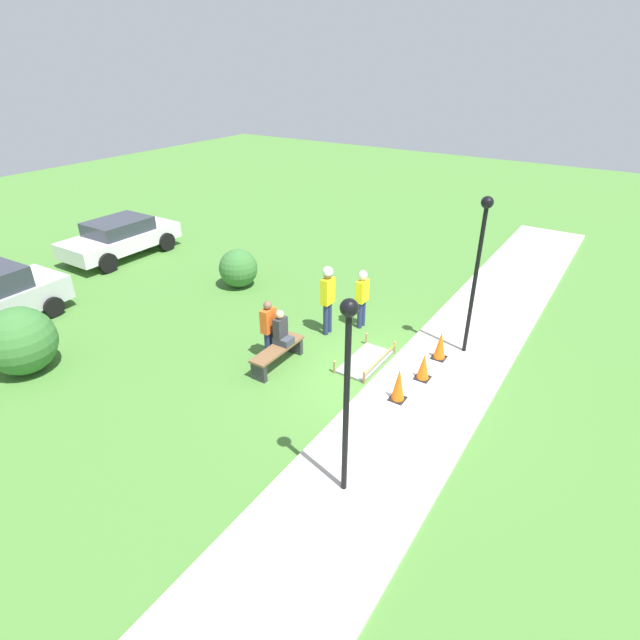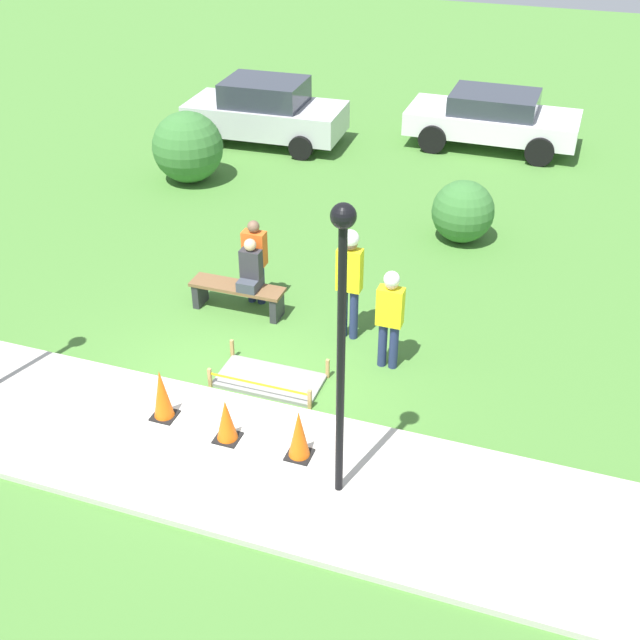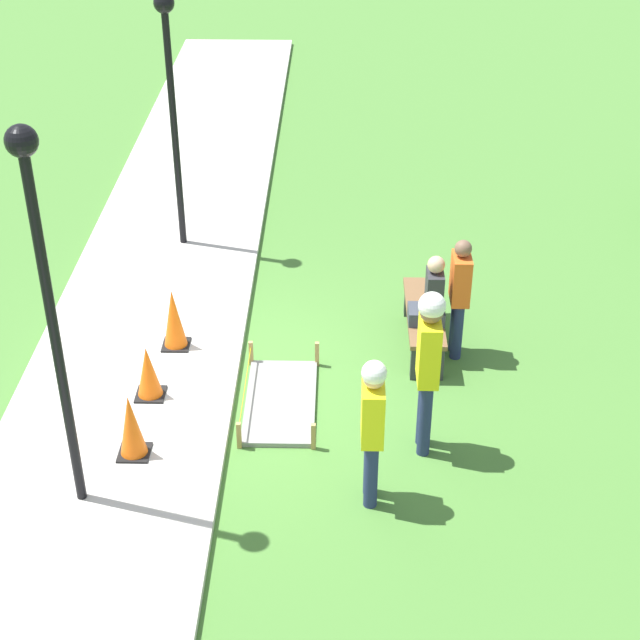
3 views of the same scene
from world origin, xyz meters
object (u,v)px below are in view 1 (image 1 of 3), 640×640
Objects in this scene: person_seated_on_bench at (281,331)px; worker_assistant at (328,293)px; traffic_cone_near_patch at (399,384)px; lamppost_far at (347,372)px; park_bench at (278,353)px; lamppost_near at (479,255)px; bystander_in_orange_shirt at (269,327)px; traffic_cone_sidewalk_edge at (440,345)px; traffic_cone_far_patch at (424,367)px; parked_car_white at (120,237)px; worker_supervisor at (362,294)px.

worker_assistant is at bearing -5.87° from person_seated_on_bench.
lamppost_far reaches higher than traffic_cone_near_patch.
park_bench is 0.42× the size of lamppost_near.
bystander_in_orange_shirt is at bearing 90.96° from traffic_cone_near_patch.
person_seated_on_bench is 0.35m from bystander_in_orange_shirt.
traffic_cone_sidewalk_edge is at bearing -84.60° from worker_assistant.
worker_assistant reaches higher than park_bench.
traffic_cone_near_patch is at bearing -85.53° from park_bench.
park_bench is 0.45× the size of lamppost_far.
traffic_cone_near_patch is 1.07m from traffic_cone_far_patch.
traffic_cone_sidewalk_edge is 0.19× the size of lamppost_near.
worker_assistant reaches higher than traffic_cone_sidewalk_edge.
traffic_cone_sidewalk_edge is 4.25m from bystander_in_orange_shirt.
traffic_cone_far_patch is 3.49m from person_seated_on_bench.
traffic_cone_far_patch is at bearing -7.70° from traffic_cone_near_patch.
parked_car_white reaches higher than person_seated_on_bench.
lamppost_far is at bearing -127.10° from park_bench.
traffic_cone_far_patch is 0.74× the size of person_seated_on_bench.
traffic_cone_sidewalk_edge is at bearing -54.07° from park_bench.
traffic_cone_near_patch reaches higher than traffic_cone_sidewalk_edge.
person_seated_on_bench is (0.25, 0.05, 0.51)m from park_bench.
worker_assistant reaches higher than traffic_cone_far_patch.
worker_assistant reaches higher than worker_supervisor.
traffic_cone_sidewalk_edge is at bearing -3.74° from traffic_cone_near_patch.
lamppost_far reaches higher than traffic_cone_sidewalk_edge.
person_seated_on_bench is 4.98m from lamppost_near.
lamppost_near is at bearing -89.26° from parked_car_white.
worker_assistant is (1.81, -0.19, 0.34)m from person_seated_on_bench.
park_bench is (-1.30, 3.25, -0.07)m from traffic_cone_far_patch.
bystander_in_orange_shirt is at bearing 64.85° from park_bench.
worker_assistant is (1.81, 2.97, 0.71)m from traffic_cone_near_patch.
traffic_cone_near_patch is 0.50× the size of bystander_in_orange_shirt.
worker_supervisor is 0.39× the size of parked_car_white.
bystander_in_orange_shirt reaches higher than parked_car_white.
lamppost_near is (3.04, -3.65, 2.33)m from park_bench.
lamppost_near is (2.80, -0.55, 2.19)m from traffic_cone_near_patch.
parked_car_white is at bearing 90.83° from lamppost_near.
parked_car_white is (0.79, 9.71, -0.45)m from worker_assistant.
park_bench is 0.85× the size of worker_assistant.
park_bench is 1.05× the size of bystander_in_orange_shirt.
lamppost_far is at bearing -126.01° from bystander_in_orange_shirt.
worker_supervisor is (2.89, -0.73, 0.64)m from park_bench.
traffic_cone_sidewalk_edge is at bearing 0.24° from traffic_cone_far_patch.
lamppost_far is 0.85× the size of parked_car_white.
person_seated_on_bench is 0.21× the size of parked_car_white.
lamppost_far is (-4.64, -3.27, 1.32)m from worker_assistant.
bystander_in_orange_shirt is 0.37× the size of parked_car_white.
traffic_cone_sidewalk_edge is at bearing -102.10° from worker_supervisor.
bystander_in_orange_shirt is at bearing 106.99° from traffic_cone_far_patch.
lamppost_far reaches higher than worker_supervisor.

